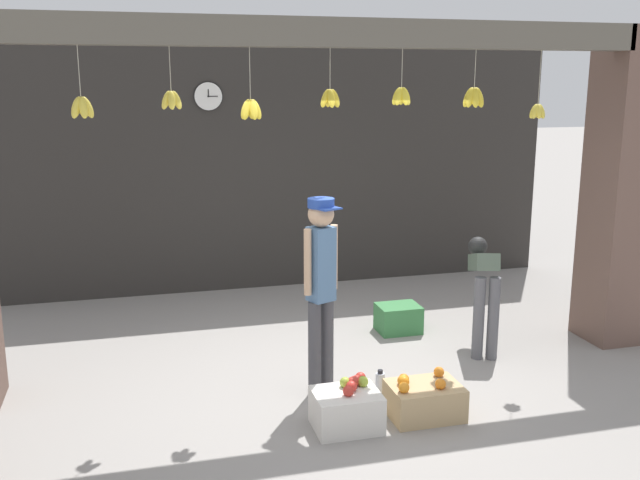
{
  "coord_description": "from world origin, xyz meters",
  "views": [
    {
      "loc": [
        -1.66,
        -5.82,
        2.68
      ],
      "look_at": [
        0.0,
        0.46,
        1.21
      ],
      "focal_mm": 40.0,
      "sensor_mm": 36.0,
      "label": 1
    }
  ],
  "objects_px": {
    "shopkeeper": "(321,280)",
    "fruit_crate_oranges": "(424,399)",
    "fruit_crate_apples": "(347,408)",
    "water_bottle": "(380,388)",
    "wall_clock": "(208,96)",
    "produce_box_green": "(398,318)",
    "worker_stooping": "(483,282)"
  },
  "relations": [
    {
      "from": "shopkeeper",
      "to": "fruit_crate_oranges",
      "type": "relative_size",
      "value": 2.98
    },
    {
      "from": "fruit_crate_apples",
      "to": "water_bottle",
      "type": "height_order",
      "value": "fruit_crate_apples"
    },
    {
      "from": "fruit_crate_apples",
      "to": "water_bottle",
      "type": "bearing_deg",
      "value": 41.0
    },
    {
      "from": "wall_clock",
      "to": "produce_box_green",
      "type": "bearing_deg",
      "value": -49.34
    },
    {
      "from": "shopkeeper",
      "to": "fruit_crate_oranges",
      "type": "height_order",
      "value": "shopkeeper"
    },
    {
      "from": "fruit_crate_oranges",
      "to": "water_bottle",
      "type": "bearing_deg",
      "value": 129.65
    },
    {
      "from": "produce_box_green",
      "to": "wall_clock",
      "type": "xyz_separation_m",
      "value": [
        -1.75,
        2.03,
        2.32
      ]
    },
    {
      "from": "worker_stooping",
      "to": "produce_box_green",
      "type": "relative_size",
      "value": 2.39
    },
    {
      "from": "shopkeeper",
      "to": "produce_box_green",
      "type": "distance_m",
      "value": 1.97
    },
    {
      "from": "worker_stooping",
      "to": "wall_clock",
      "type": "height_order",
      "value": "wall_clock"
    },
    {
      "from": "fruit_crate_oranges",
      "to": "wall_clock",
      "type": "distance_m",
      "value": 4.75
    },
    {
      "from": "fruit_crate_apples",
      "to": "water_bottle",
      "type": "distance_m",
      "value": 0.52
    },
    {
      "from": "water_bottle",
      "to": "wall_clock",
      "type": "bearing_deg",
      "value": 104.9
    },
    {
      "from": "wall_clock",
      "to": "water_bottle",
      "type": "bearing_deg",
      "value": -75.1
    },
    {
      "from": "fruit_crate_oranges",
      "to": "produce_box_green",
      "type": "relative_size",
      "value": 1.29
    },
    {
      "from": "shopkeeper",
      "to": "worker_stooping",
      "type": "distance_m",
      "value": 1.93
    },
    {
      "from": "fruit_crate_apples",
      "to": "produce_box_green",
      "type": "xyz_separation_m",
      "value": [
        1.17,
        1.95,
        -0.02
      ]
    },
    {
      "from": "worker_stooping",
      "to": "fruit_crate_apples",
      "type": "xyz_separation_m",
      "value": [
        -1.79,
        -1.23,
        -0.55
      ]
    },
    {
      "from": "fruit_crate_oranges",
      "to": "wall_clock",
      "type": "bearing_deg",
      "value": 107.3
    },
    {
      "from": "shopkeeper",
      "to": "fruit_crate_apples",
      "type": "bearing_deg",
      "value": 69.44
    },
    {
      "from": "shopkeeper",
      "to": "worker_stooping",
      "type": "bearing_deg",
      "value": 173.8
    },
    {
      "from": "shopkeeper",
      "to": "worker_stooping",
      "type": "xyz_separation_m",
      "value": [
        1.82,
        0.57,
        -0.31
      ]
    },
    {
      "from": "worker_stooping",
      "to": "fruit_crate_apples",
      "type": "distance_m",
      "value": 2.24
    },
    {
      "from": "fruit_crate_apples",
      "to": "wall_clock",
      "type": "distance_m",
      "value": 4.64
    },
    {
      "from": "produce_box_green",
      "to": "water_bottle",
      "type": "xyz_separation_m",
      "value": [
        -0.78,
        -1.6,
        -0.01
      ]
    },
    {
      "from": "shopkeeper",
      "to": "wall_clock",
      "type": "relative_size",
      "value": 4.85
    },
    {
      "from": "worker_stooping",
      "to": "wall_clock",
      "type": "distance_m",
      "value": 4.03
    },
    {
      "from": "fruit_crate_apples",
      "to": "wall_clock",
      "type": "xyz_separation_m",
      "value": [
        -0.57,
        3.98,
        2.31
      ]
    },
    {
      "from": "fruit_crate_apples",
      "to": "shopkeeper",
      "type": "bearing_deg",
      "value": 93.04
    },
    {
      "from": "worker_stooping",
      "to": "produce_box_green",
      "type": "distance_m",
      "value": 1.1
    },
    {
      "from": "fruit_crate_oranges",
      "to": "worker_stooping",
      "type": "bearing_deg",
      "value": 46.99
    },
    {
      "from": "shopkeeper",
      "to": "produce_box_green",
      "type": "xyz_separation_m",
      "value": [
        1.21,
        1.29,
        -0.88
      ]
    }
  ]
}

